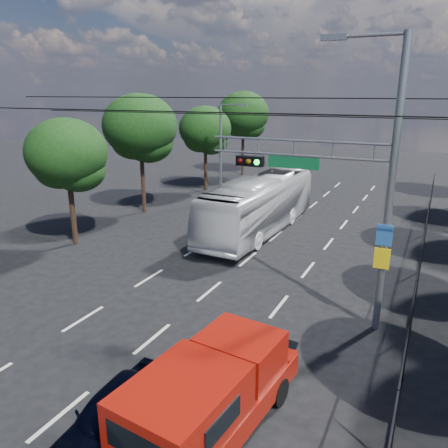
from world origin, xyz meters
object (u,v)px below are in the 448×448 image
Objects in this scene: red_pickup at (211,393)px; navy_hatchback at (116,416)px; signal_mast at (352,175)px; white_van at (246,207)px; white_bus at (259,205)px.

red_pickup is 2.24m from navy_hatchback.
signal_mast is 2.46× the size of navy_hatchback.
signal_mast is 2.09× the size of white_van.
red_pickup is at bearing 29.80° from navy_hatchback.
white_bus is 2.86m from white_van.
red_pickup is (-1.59, -6.80, -4.13)m from signal_mast.
navy_hatchback is at bearing -77.93° from white_bus.
red_pickup reaches higher than white_van.
navy_hatchback is at bearing -148.38° from red_pickup.
signal_mast is 8.12m from red_pickup.
white_bus is at bearing 98.71° from navy_hatchback.
signal_mast is 1.65× the size of red_pickup.
red_pickup is 18.63m from white_van.
white_bus reaches higher than red_pickup.
navy_hatchback is 0.34× the size of white_bus.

